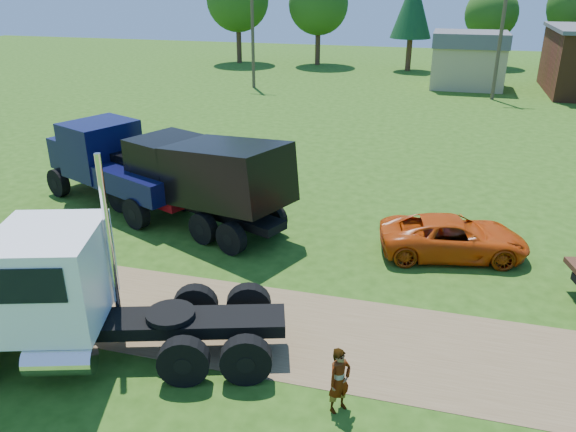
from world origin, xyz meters
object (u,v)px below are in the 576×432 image
(white_semi_tractor, at_px, (59,296))
(orange_pickup, at_px, (453,237))
(spectator_a, at_px, (339,380))
(navy_truck, at_px, (112,163))
(black_dump_truck, at_px, (198,175))

(white_semi_tractor, relative_size, orange_pickup, 1.74)
(white_semi_tractor, height_order, spectator_a, white_semi_tractor)
(spectator_a, bearing_deg, navy_truck, 88.99)
(orange_pickup, bearing_deg, white_semi_tractor, 120.23)
(white_semi_tractor, height_order, navy_truck, white_semi_tractor)
(orange_pickup, relative_size, spectator_a, 3.15)
(orange_pickup, distance_m, spectator_a, 8.89)
(navy_truck, relative_size, spectator_a, 4.95)
(black_dump_truck, relative_size, spectator_a, 5.39)
(black_dump_truck, bearing_deg, orange_pickup, 21.85)
(spectator_a, bearing_deg, orange_pickup, 24.04)
(orange_pickup, bearing_deg, spectator_a, 152.61)
(navy_truck, bearing_deg, black_dump_truck, 7.54)
(navy_truck, distance_m, spectator_a, 15.39)
(black_dump_truck, xyz_separation_m, navy_truck, (-4.52, 1.30, -0.31))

